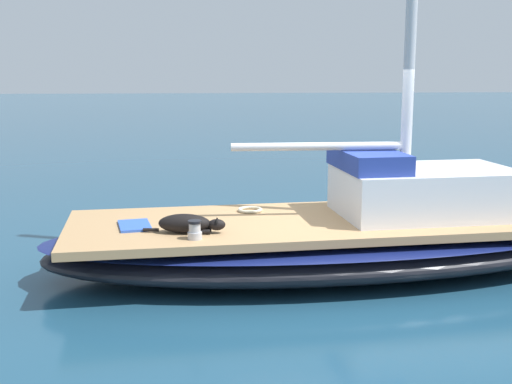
{
  "coord_description": "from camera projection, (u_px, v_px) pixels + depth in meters",
  "views": [
    {
      "loc": [
        7.81,
        -1.67,
        2.51
      ],
      "look_at": [
        0.0,
        -1.0,
        1.01
      ],
      "focal_mm": 45.34,
      "sensor_mm": 36.0,
      "label": 1
    }
  ],
  "objects": [
    {
      "name": "ground_plane",
      "position": [
        334.0,
        268.0,
        8.25
      ],
      "size": [
        120.0,
        120.0,
        0.0
      ],
      "primitive_type": "plane",
      "color": "navy"
    },
    {
      "name": "sailboat_main",
      "position": [
        334.0,
        243.0,
        8.19
      ],
      "size": [
        3.13,
        7.43,
        0.66
      ],
      "color": "black",
      "rests_on": "ground"
    },
    {
      "name": "cabin_house",
      "position": [
        420.0,
        188.0,
        8.26
      ],
      "size": [
        1.59,
        2.33,
        0.84
      ],
      "color": "silver",
      "rests_on": "sailboat_main"
    },
    {
      "name": "dog_black",
      "position": [
        188.0,
        224.0,
        7.38
      ],
      "size": [
        0.34,
        0.95,
        0.22
      ],
      "color": "black",
      "rests_on": "sailboat_main"
    },
    {
      "name": "deck_winch",
      "position": [
        195.0,
        230.0,
        7.11
      ],
      "size": [
        0.16,
        0.16,
        0.21
      ],
      "color": "#B7B7BC",
      "rests_on": "sailboat_main"
    },
    {
      "name": "coiled_rope",
      "position": [
        250.0,
        210.0,
        8.5
      ],
      "size": [
        0.32,
        0.32,
        0.04
      ],
      "primitive_type": "torus",
      "color": "beige",
      "rests_on": "sailboat_main"
    },
    {
      "name": "deck_towel",
      "position": [
        135.0,
        225.0,
        7.68
      ],
      "size": [
        0.62,
        0.46,
        0.03
      ],
      "primitive_type": "cube",
      "rotation": [
        0.0,
        0.0,
        0.19
      ],
      "color": "blue",
      "rests_on": "sailboat_main"
    }
  ]
}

